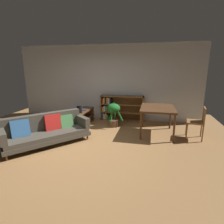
{
  "coord_description": "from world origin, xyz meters",
  "views": [
    {
      "loc": [
        1.7,
        -3.79,
        1.89
      ],
      "look_at": [
        0.65,
        0.82,
        0.72
      ],
      "focal_mm": 28.72,
      "sensor_mm": 36.0,
      "label": 1
    }
  ],
  "objects_px": {
    "dining_chair_near": "(198,121)",
    "bookshelf": "(119,108)",
    "fabric_couch": "(46,130)",
    "desk_speaker": "(80,109)",
    "open_laptop": "(82,109)",
    "potted_floor_plant": "(114,112)",
    "dining_table": "(158,110)",
    "media_console": "(83,118)"
  },
  "relations": [
    {
      "from": "desk_speaker",
      "to": "dining_chair_near",
      "type": "distance_m",
      "value": 3.45
    },
    {
      "from": "desk_speaker",
      "to": "dining_table",
      "type": "distance_m",
      "value": 2.38
    },
    {
      "from": "dining_table",
      "to": "dining_chair_near",
      "type": "distance_m",
      "value": 1.09
    },
    {
      "from": "bookshelf",
      "to": "open_laptop",
      "type": "bearing_deg",
      "value": -145.79
    },
    {
      "from": "desk_speaker",
      "to": "dining_table",
      "type": "relative_size",
      "value": 0.2
    },
    {
      "from": "media_console",
      "to": "open_laptop",
      "type": "bearing_deg",
      "value": 123.18
    },
    {
      "from": "desk_speaker",
      "to": "potted_floor_plant",
      "type": "height_order",
      "value": "potted_floor_plant"
    },
    {
      "from": "media_console",
      "to": "dining_table",
      "type": "xyz_separation_m",
      "value": [
        2.42,
        -0.3,
        0.47
      ]
    },
    {
      "from": "media_console",
      "to": "bookshelf",
      "type": "distance_m",
      "value": 1.4
    },
    {
      "from": "open_laptop",
      "to": "potted_floor_plant",
      "type": "height_order",
      "value": "potted_floor_plant"
    },
    {
      "from": "potted_floor_plant",
      "to": "dining_table",
      "type": "relative_size",
      "value": 0.66
    },
    {
      "from": "desk_speaker",
      "to": "dining_table",
      "type": "height_order",
      "value": "dining_table"
    },
    {
      "from": "media_console",
      "to": "dining_chair_near",
      "type": "bearing_deg",
      "value": -7.54
    },
    {
      "from": "dining_table",
      "to": "fabric_couch",
      "type": "bearing_deg",
      "value": -153.98
    },
    {
      "from": "open_laptop",
      "to": "bookshelf",
      "type": "distance_m",
      "value": 1.38
    },
    {
      "from": "dining_table",
      "to": "potted_floor_plant",
      "type": "bearing_deg",
      "value": 165.04
    },
    {
      "from": "fabric_couch",
      "to": "bookshelf",
      "type": "xyz_separation_m",
      "value": [
        1.4,
        2.51,
        0.11
      ]
    },
    {
      "from": "media_console",
      "to": "desk_speaker",
      "type": "xyz_separation_m",
      "value": [
        0.04,
        -0.32,
        0.38
      ]
    },
    {
      "from": "dining_chair_near",
      "to": "bookshelf",
      "type": "distance_m",
      "value": 2.75
    },
    {
      "from": "desk_speaker",
      "to": "dining_chair_near",
      "type": "xyz_separation_m",
      "value": [
        3.44,
        -0.14,
        -0.11
      ]
    },
    {
      "from": "desk_speaker",
      "to": "dining_table",
      "type": "bearing_deg",
      "value": 0.49
    },
    {
      "from": "dining_chair_near",
      "to": "bookshelf",
      "type": "relative_size",
      "value": 0.57
    },
    {
      "from": "potted_floor_plant",
      "to": "desk_speaker",
      "type": "bearing_deg",
      "value": -159.14
    },
    {
      "from": "open_laptop",
      "to": "bookshelf",
      "type": "height_order",
      "value": "bookshelf"
    },
    {
      "from": "desk_speaker",
      "to": "potted_floor_plant",
      "type": "xyz_separation_m",
      "value": [
        1.01,
        0.39,
        -0.13
      ]
    },
    {
      "from": "open_laptop",
      "to": "desk_speaker",
      "type": "distance_m",
      "value": 0.44
    },
    {
      "from": "potted_floor_plant",
      "to": "bookshelf",
      "type": "relative_size",
      "value": 0.51
    },
    {
      "from": "fabric_couch",
      "to": "media_console",
      "type": "xyz_separation_m",
      "value": [
        0.33,
        1.64,
        -0.11
      ]
    },
    {
      "from": "fabric_couch",
      "to": "bookshelf",
      "type": "height_order",
      "value": "bookshelf"
    },
    {
      "from": "open_laptop",
      "to": "dining_table",
      "type": "xyz_separation_m",
      "value": [
        2.48,
        -0.4,
        0.19
      ]
    },
    {
      "from": "dining_chair_near",
      "to": "bookshelf",
      "type": "xyz_separation_m",
      "value": [
        -2.41,
        1.33,
        -0.05
      ]
    },
    {
      "from": "dining_chair_near",
      "to": "desk_speaker",
      "type": "bearing_deg",
      "value": 177.68
    },
    {
      "from": "dining_table",
      "to": "bookshelf",
      "type": "relative_size",
      "value": 0.78
    },
    {
      "from": "desk_speaker",
      "to": "fabric_couch",
      "type": "bearing_deg",
      "value": -105.41
    },
    {
      "from": "dining_table",
      "to": "dining_chair_near",
      "type": "bearing_deg",
      "value": -8.54
    },
    {
      "from": "fabric_couch",
      "to": "open_laptop",
      "type": "distance_m",
      "value": 1.77
    },
    {
      "from": "media_console",
      "to": "bookshelf",
      "type": "relative_size",
      "value": 0.79
    },
    {
      "from": "open_laptop",
      "to": "fabric_couch",
      "type": "bearing_deg",
      "value": -98.61
    },
    {
      "from": "desk_speaker",
      "to": "potted_floor_plant",
      "type": "distance_m",
      "value": 1.09
    },
    {
      "from": "fabric_couch",
      "to": "dining_chair_near",
      "type": "height_order",
      "value": "dining_chair_near"
    },
    {
      "from": "fabric_couch",
      "to": "potted_floor_plant",
      "type": "xyz_separation_m",
      "value": [
        1.38,
        1.7,
        0.14
      ]
    },
    {
      "from": "dining_chair_near",
      "to": "fabric_couch",
      "type": "bearing_deg",
      "value": -162.78
    }
  ]
}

